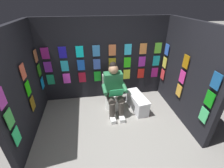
{
  "coord_description": "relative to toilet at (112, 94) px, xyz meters",
  "views": [
    {
      "loc": [
        0.37,
        1.61,
        2.38
      ],
      "look_at": [
        -0.05,
        -1.09,
        0.85
      ],
      "focal_mm": 25.04,
      "sensor_mm": 36.0,
      "label": 1
    }
  ],
  "objects": [
    {
      "name": "ground_plane",
      "position": [
        0.12,
        1.51,
        -0.33
      ],
      "size": [
        30.0,
        30.0,
        0.0
      ],
      "primitive_type": "plane",
      "color": "gray"
    },
    {
      "name": "display_wall_back",
      "position": [
        0.12,
        -0.51,
        0.68
      ],
      "size": [
        3.14,
        0.14,
        2.02
      ],
      "color": "black",
      "rests_on": "ground"
    },
    {
      "name": "display_wall_left",
      "position": [
        -1.45,
        0.52,
        0.68
      ],
      "size": [
        0.14,
        1.98,
        2.02
      ],
      "color": "black",
      "rests_on": "ground"
    },
    {
      "name": "display_wall_right",
      "position": [
        1.69,
        0.52,
        0.68
      ],
      "size": [
        0.14,
        1.98,
        2.02
      ],
      "color": "black",
      "rests_on": "ground"
    },
    {
      "name": "toilet",
      "position": [
        0.0,
        0.0,
        0.0
      ],
      "size": [
        0.41,
        0.56,
        0.77
      ],
      "rotation": [
        0.0,
        0.0,
        0.05
      ],
      "color": "white",
      "rests_on": "ground"
    },
    {
      "name": "person_reading",
      "position": [
        -0.01,
        0.23,
        0.27
      ],
      "size": [
        0.54,
        0.7,
        1.19
      ],
      "rotation": [
        0.0,
        0.0,
        0.05
      ],
      "color": "#286B42",
      "rests_on": "ground"
    },
    {
      "name": "comic_longbox_near",
      "position": [
        -0.57,
        0.23,
        -0.14
      ],
      "size": [
        0.4,
        0.77,
        0.37
      ],
      "rotation": [
        0.0,
        0.0,
        0.16
      ],
      "color": "silver",
      "rests_on": "ground"
    }
  ]
}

